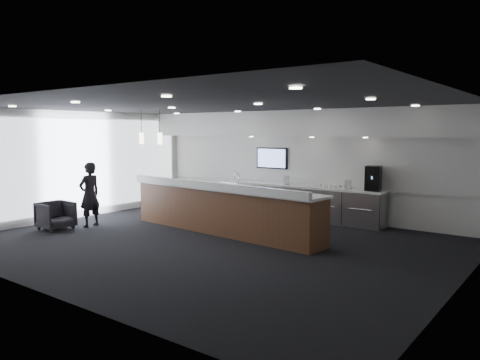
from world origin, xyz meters
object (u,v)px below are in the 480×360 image
Objects in this scene: coffee_machine at (373,178)px; armchair at (56,216)px; lounge_guest at (90,195)px; service_counter at (222,209)px.

armchair is at bearing -152.31° from coffee_machine.
lounge_guest is (0.37, 0.74, 0.48)m from armchair.
coffee_machine is at bearing 49.90° from service_counter.
coffee_machine reaches higher than service_counter.
coffee_machine is (2.69, 2.70, 0.69)m from service_counter.
lounge_guest reaches higher than service_counter.
coffee_machine is at bearing 123.38° from lounge_guest.
lounge_guest is (-3.18, -1.46, 0.25)m from service_counter.
lounge_guest is at bearing -150.42° from service_counter.
service_counter is 3.87m from coffee_machine.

